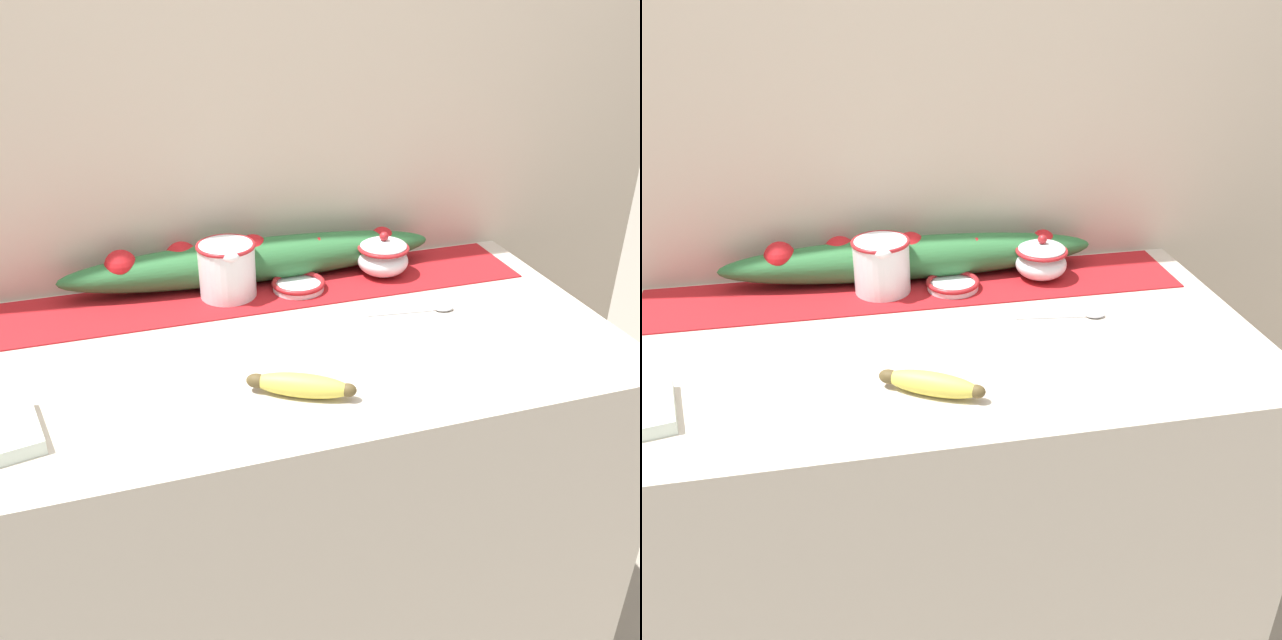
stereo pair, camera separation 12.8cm
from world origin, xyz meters
The scene contains 9 objects.
countertop centered at (0.00, 0.00, 0.47)m, with size 1.23×0.66×0.94m, color beige.
back_wall centered at (0.00, 0.35, 1.20)m, with size 2.03×0.04×2.40m, color beige.
table_runner centered at (0.00, 0.22, 0.94)m, with size 1.13×0.20×0.00m, color #A8191E.
cream_pitcher centered at (-0.07, 0.22, 1.00)m, with size 0.12×0.14×0.12m.
sugar_bowl centered at (0.28, 0.22, 0.98)m, with size 0.11×0.11×0.10m.
small_dish centered at (0.08, 0.20, 0.95)m, with size 0.11×0.11×0.02m.
banana centered at (-0.03, -0.18, 0.96)m, with size 0.17×0.11×0.04m.
spoon centered at (0.32, 0.02, 0.94)m, with size 0.18×0.04×0.01m.
poinsettia_garland centered at (-0.01, 0.27, 0.99)m, with size 0.81×0.10×0.10m.
Camera 1 is at (-0.29, -1.11, 1.59)m, focal length 40.00 mm.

